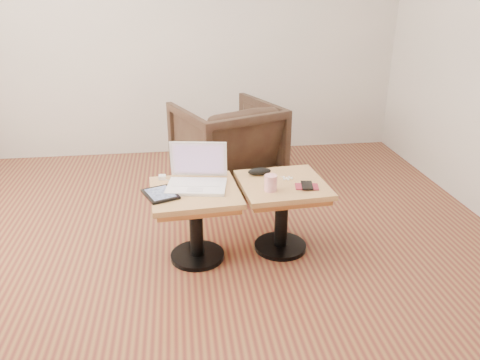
{
  "coord_description": "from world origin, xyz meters",
  "views": [
    {
      "loc": [
        -0.01,
        -2.52,
        1.67
      ],
      "look_at": [
        0.35,
        0.12,
        0.54
      ],
      "focal_mm": 35.0,
      "sensor_mm": 36.0,
      "label": 1
    }
  ],
  "objects": [
    {
      "name": "room_shell",
      "position": [
        0.0,
        0.0,
        1.35
      ],
      "size": [
        4.52,
        4.52,
        2.71
      ],
      "color": "#57251E",
      "rests_on": "ground"
    },
    {
      "name": "side_table_left",
      "position": [
        0.07,
        0.12,
        0.36
      ],
      "size": [
        0.57,
        0.57,
        0.49
      ],
      "rotation": [
        0.0,
        0.0,
        0.08
      ],
      "color": "black",
      "rests_on": "ground"
    },
    {
      "name": "side_table_right",
      "position": [
        0.63,
        0.16,
        0.36
      ],
      "size": [
        0.57,
        0.57,
        0.49
      ],
      "rotation": [
        0.0,
        0.0,
        0.07
      ],
      "color": "black",
      "rests_on": "ground"
    },
    {
      "name": "laptop",
      "position": [
        0.09,
        0.19,
        0.54
      ],
      "size": [
        0.41,
        0.35,
        0.26
      ],
      "rotation": [
        0.0,
        0.0,
        -0.17
      ],
      "color": "white",
      "rests_on": "side_table_left"
    },
    {
      "name": "tablet",
      "position": [
        -0.14,
        0.07,
        0.49
      ],
      "size": [
        0.24,
        0.27,
        0.02
      ],
      "rotation": [
        0.0,
        0.0,
        0.38
      ],
      "color": "black",
      "rests_on": "side_table_left"
    },
    {
      "name": "charging_adapter",
      "position": [
        -0.13,
        0.32,
        0.5
      ],
      "size": [
        0.05,
        0.05,
        0.03
      ],
      "primitive_type": "cube",
      "rotation": [
        0.0,
        0.0,
        -0.06
      ],
      "color": "white",
      "rests_on": "side_table_left"
    },
    {
      "name": "glasses_case",
      "position": [
        0.5,
        0.31,
        0.51
      ],
      "size": [
        0.16,
        0.08,
        0.05
      ],
      "primitive_type": "ellipsoid",
      "rotation": [
        0.0,
        0.0,
        0.05
      ],
      "color": "black",
      "rests_on": "side_table_right"
    },
    {
      "name": "striped_cup",
      "position": [
        0.53,
        0.05,
        0.54
      ],
      "size": [
        0.09,
        0.09,
        0.1
      ],
      "primitive_type": "cylinder",
      "rotation": [
        0.0,
        0.0,
        -0.18
      ],
      "color": "#D3455F",
      "rests_on": "side_table_right"
    },
    {
      "name": "earbuds_tangle",
      "position": [
        0.67,
        0.21,
        0.49
      ],
      "size": [
        0.07,
        0.06,
        0.01
      ],
      "color": "white",
      "rests_on": "side_table_right"
    },
    {
      "name": "phone_on_sleeve",
      "position": [
        0.76,
        0.07,
        0.49
      ],
      "size": [
        0.16,
        0.14,
        0.02
      ],
      "rotation": [
        0.0,
        0.0,
        -0.17
      ],
      "color": "maroon",
      "rests_on": "side_table_right"
    },
    {
      "name": "armchair",
      "position": [
        0.39,
        1.31,
        0.37
      ],
      "size": [
        1.03,
        1.04,
        0.73
      ],
      "primitive_type": "imported",
      "rotation": [
        0.0,
        0.0,
        3.53
      ],
      "color": "black",
      "rests_on": "ground"
    }
  ]
}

